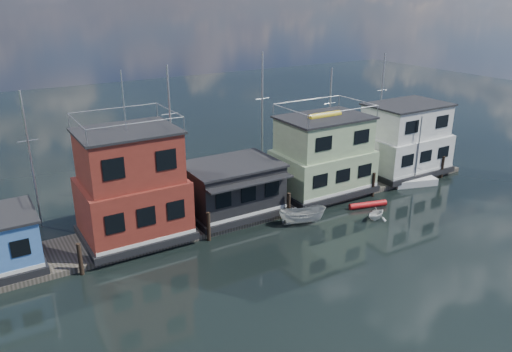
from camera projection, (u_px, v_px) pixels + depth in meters
ground at (333, 284)px, 30.79m from camera, size 160.00×160.00×0.00m
dock at (238, 212)px, 40.34m from camera, size 48.00×5.00×0.40m
houseboat_red at (132, 187)px, 34.85m from camera, size 7.40×5.90×11.86m
houseboat_dark at (232, 188)px, 39.31m from camera, size 7.40×6.10×4.06m
houseboat_green at (323, 156)px, 43.31m from camera, size 8.40×5.90×7.03m
houseboat_white at (404, 140)px, 48.18m from camera, size 8.40×5.90×6.66m
pilings at (252, 215)px, 37.62m from camera, size 42.28×0.28×2.20m
background_masts at (251, 124)px, 45.61m from camera, size 36.40×0.16×12.00m
motorboat at (302, 216)px, 38.52m from camera, size 3.89×2.78×1.41m
red_kayak at (368, 205)px, 41.65m from camera, size 3.36×1.31×0.49m
dinghy_white at (376, 213)px, 39.41m from camera, size 2.27×2.06×1.04m
day_sailer at (414, 181)px, 46.43m from camera, size 4.35×2.54×6.51m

